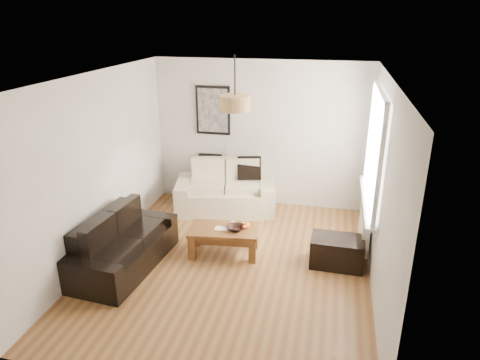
% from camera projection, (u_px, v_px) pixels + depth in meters
% --- Properties ---
extents(floor, '(4.50, 4.50, 0.00)m').
position_uv_depth(floor, '(231.00, 264.00, 6.14)').
color(floor, brown).
rests_on(floor, ground).
extents(ceiling, '(3.80, 4.50, 0.00)m').
position_uv_depth(ceiling, '(229.00, 77.00, 5.21)').
color(ceiling, white).
rests_on(ceiling, floor).
extents(wall_back, '(3.80, 0.04, 2.60)m').
position_uv_depth(wall_back, '(260.00, 134.00, 7.72)').
color(wall_back, silver).
rests_on(wall_back, floor).
extents(wall_front, '(3.80, 0.04, 2.60)m').
position_uv_depth(wall_front, '(166.00, 272.00, 3.62)').
color(wall_front, silver).
rests_on(wall_front, floor).
extents(wall_left, '(0.04, 4.50, 2.60)m').
position_uv_depth(wall_left, '(98.00, 168.00, 6.05)').
color(wall_left, silver).
rests_on(wall_left, floor).
extents(wall_right, '(0.04, 4.50, 2.60)m').
position_uv_depth(wall_right, '(382.00, 190.00, 5.29)').
color(wall_right, silver).
rests_on(wall_right, floor).
extents(window_bay, '(0.14, 1.90, 1.60)m').
position_uv_depth(window_bay, '(376.00, 148.00, 5.92)').
color(window_bay, white).
rests_on(window_bay, wall_right).
extents(radiator, '(0.10, 0.90, 0.52)m').
position_uv_depth(radiator, '(364.00, 227.00, 6.36)').
color(radiator, white).
rests_on(radiator, wall_right).
extents(poster, '(0.62, 0.04, 0.87)m').
position_uv_depth(poster, '(213.00, 110.00, 7.72)').
color(poster, black).
rests_on(poster, wall_back).
extents(pendant_shade, '(0.40, 0.40, 0.20)m').
position_uv_depth(pendant_shade, '(235.00, 103.00, 5.61)').
color(pendant_shade, tan).
rests_on(pendant_shade, ceiling).
extents(loveseat_cream, '(1.88, 1.28, 0.86)m').
position_uv_depth(loveseat_cream, '(225.00, 187.00, 7.71)').
color(loveseat_cream, beige).
rests_on(loveseat_cream, floor).
extents(sofa_leather, '(0.98, 1.77, 0.74)m').
position_uv_depth(sofa_leather, '(123.00, 243.00, 5.97)').
color(sofa_leather, black).
rests_on(sofa_leather, floor).
extents(coffee_table, '(1.05, 0.65, 0.41)m').
position_uv_depth(coffee_table, '(224.00, 241.00, 6.35)').
color(coffee_table, brown).
rests_on(coffee_table, floor).
extents(ottoman, '(0.74, 0.48, 0.41)m').
position_uv_depth(ottoman, '(337.00, 252.00, 6.06)').
color(ottoman, black).
rests_on(ottoman, floor).
extents(cushion_left, '(0.42, 0.15, 0.41)m').
position_uv_depth(cushion_left, '(210.00, 165.00, 7.86)').
color(cushion_left, black).
rests_on(cushion_left, loveseat_cream).
extents(cushion_right, '(0.44, 0.22, 0.42)m').
position_uv_depth(cushion_right, '(249.00, 168.00, 7.71)').
color(cushion_right, black).
rests_on(cushion_right, loveseat_cream).
extents(fruit_bowl, '(0.26, 0.26, 0.06)m').
position_uv_depth(fruit_bowl, '(236.00, 228.00, 6.22)').
color(fruit_bowl, black).
rests_on(fruit_bowl, coffee_table).
extents(orange_a, '(0.09, 0.09, 0.07)m').
position_uv_depth(orange_a, '(245.00, 227.00, 6.23)').
color(orange_a, '#FF4F15').
rests_on(orange_a, fruit_bowl).
extents(orange_b, '(0.10, 0.10, 0.09)m').
position_uv_depth(orange_b, '(247.00, 225.00, 6.29)').
color(orange_b, orange).
rests_on(orange_b, fruit_bowl).
extents(orange_c, '(0.07, 0.07, 0.06)m').
position_uv_depth(orange_c, '(243.00, 224.00, 6.33)').
color(orange_c, orange).
rests_on(orange_c, fruit_bowl).
extents(papers, '(0.19, 0.14, 0.01)m').
position_uv_depth(papers, '(221.00, 228.00, 6.27)').
color(papers, white).
rests_on(papers, coffee_table).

